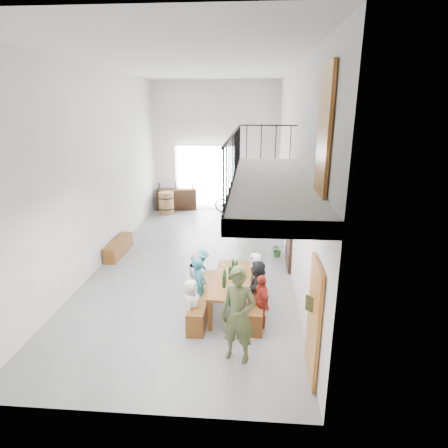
# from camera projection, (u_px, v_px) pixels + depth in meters

# --- Properties ---
(floor) EXTENTS (12.00, 12.00, 0.00)m
(floor) POSITION_uv_depth(u_px,v_px,m) (197.00, 259.00, 11.37)
(floor) COLOR slate
(floor) RESTS_ON ground
(room_walls) EXTENTS (12.00, 12.00, 12.00)m
(room_walls) POSITION_uv_depth(u_px,v_px,m) (194.00, 140.00, 10.30)
(room_walls) COLOR white
(room_walls) RESTS_ON ground
(gateway_portal) EXTENTS (2.80, 0.08, 2.80)m
(gateway_portal) POSITION_uv_depth(u_px,v_px,m) (207.00, 178.00, 16.62)
(gateway_portal) COLOR white
(gateway_portal) RESTS_ON ground
(right_wall_decor) EXTENTS (0.07, 8.28, 5.07)m
(right_wall_decor) POSITION_uv_depth(u_px,v_px,m) (297.00, 226.00, 8.87)
(right_wall_decor) COLOR #AF6A25
(right_wall_decor) RESTS_ON ground
(balcony) EXTENTS (1.52, 5.62, 4.00)m
(balcony) POSITION_uv_depth(u_px,v_px,m) (270.00, 185.00, 7.36)
(balcony) COLOR white
(balcony) RESTS_ON ground
(tasting_table) EXTENTS (0.95, 2.09, 0.79)m
(tasting_table) POSITION_uv_depth(u_px,v_px,m) (232.00, 282.00, 8.35)
(tasting_table) COLOR brown
(tasting_table) RESTS_ON ground
(bench_inner) EXTENTS (0.39, 2.20, 0.50)m
(bench_inner) POSITION_uv_depth(u_px,v_px,m) (202.00, 300.00, 8.46)
(bench_inner) COLOR brown
(bench_inner) RESTS_ON ground
(bench_wall) EXTENTS (0.38, 2.16, 0.50)m
(bench_wall) POSITION_uv_depth(u_px,v_px,m) (258.00, 301.00, 8.46)
(bench_wall) COLOR brown
(bench_wall) RESTS_ON ground
(tableware) EXTENTS (0.50, 1.50, 0.35)m
(tableware) POSITION_uv_depth(u_px,v_px,m) (231.00, 272.00, 8.28)
(tableware) COLOR #11331A
(tableware) RESTS_ON tasting_table
(side_bench) EXTENTS (0.38, 1.66, 0.47)m
(side_bench) POSITION_uv_depth(u_px,v_px,m) (119.00, 247.00, 11.69)
(side_bench) COLOR brown
(side_bench) RESTS_ON ground
(oak_barrel) EXTENTS (0.64, 0.64, 0.95)m
(oak_barrel) POSITION_uv_depth(u_px,v_px,m) (166.00, 203.00, 16.08)
(oak_barrel) COLOR olive
(oak_barrel) RESTS_ON ground
(serving_counter) EXTENTS (1.83, 0.76, 0.94)m
(serving_counter) POSITION_uv_depth(u_px,v_px,m) (177.00, 199.00, 16.73)
(serving_counter) COLOR #332012
(serving_counter) RESTS_ON ground
(counter_bottles) EXTENTS (1.52, 0.29, 0.28)m
(counter_bottles) POSITION_uv_depth(u_px,v_px,m) (176.00, 186.00, 16.57)
(counter_bottles) COLOR #11331A
(counter_bottles) RESTS_ON serving_counter
(guest_left_a) EXTENTS (0.40, 0.56, 1.09)m
(guest_left_a) POSITION_uv_depth(u_px,v_px,m) (191.00, 304.00, 7.73)
(guest_left_a) COLOR silver
(guest_left_a) RESTS_ON ground
(guest_left_b) EXTENTS (0.38, 0.52, 1.32)m
(guest_left_b) POSITION_uv_depth(u_px,v_px,m) (199.00, 286.00, 8.27)
(guest_left_b) COLOR #246D79
(guest_left_b) RESTS_ON ground
(guest_left_c) EXTENTS (0.65, 0.73, 1.26)m
(guest_left_c) POSITION_uv_depth(u_px,v_px,m) (198.00, 277.00, 8.75)
(guest_left_c) COLOR silver
(guest_left_c) RESTS_ON ground
(guest_left_d) EXTENTS (0.45, 0.71, 1.06)m
(guest_left_d) POSITION_uv_depth(u_px,v_px,m) (202.00, 270.00, 9.40)
(guest_left_d) COLOR #246D79
(guest_left_d) RESTS_ON ground
(guest_right_a) EXTENTS (0.52, 0.75, 1.18)m
(guest_right_a) POSITION_uv_depth(u_px,v_px,m) (261.00, 301.00, 7.76)
(guest_right_a) COLOR #A2291B
(guest_right_a) RESTS_ON ground
(guest_right_b) EXTENTS (0.62, 1.16, 1.19)m
(guest_right_b) POSITION_uv_depth(u_px,v_px,m) (258.00, 285.00, 8.42)
(guest_right_b) COLOR black
(guest_right_b) RESTS_ON ground
(guest_right_c) EXTENTS (0.54, 0.65, 1.13)m
(guest_right_c) POSITION_uv_depth(u_px,v_px,m) (255.00, 275.00, 9.00)
(guest_right_c) COLOR silver
(guest_right_c) RESTS_ON ground
(host_standing) EXTENTS (0.76, 0.61, 1.82)m
(host_standing) POSITION_uv_depth(u_px,v_px,m) (238.00, 315.00, 6.65)
(host_standing) COLOR #47522E
(host_standing) RESTS_ON ground
(potted_plant) EXTENTS (0.46, 0.43, 0.42)m
(potted_plant) POSITION_uv_depth(u_px,v_px,m) (278.00, 250.00, 11.53)
(potted_plant) COLOR #144512
(potted_plant) RESTS_ON ground
(bicycle_near) EXTENTS (1.94, 0.93, 0.98)m
(bicycle_near) POSITION_uv_depth(u_px,v_px,m) (236.00, 202.00, 16.12)
(bicycle_near) COLOR black
(bicycle_near) RESTS_ON ground
(bicycle_far) EXTENTS (1.57, 0.84, 0.91)m
(bicycle_far) POSITION_uv_depth(u_px,v_px,m) (251.00, 203.00, 16.10)
(bicycle_far) COLOR black
(bicycle_far) RESTS_ON ground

